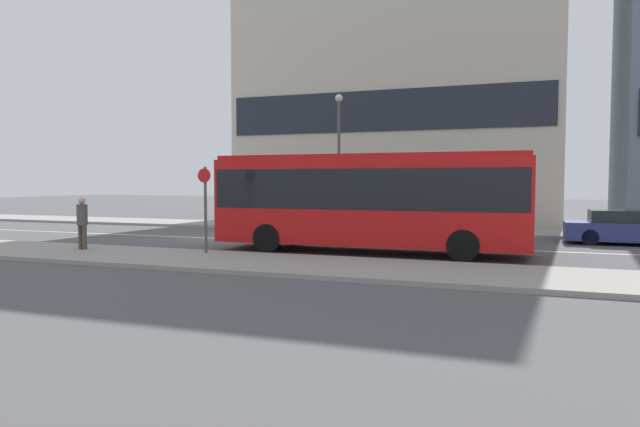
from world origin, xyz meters
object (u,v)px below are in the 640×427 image
bus_stop_sign (205,203)px  city_bus (369,197)px  parked_car_0 (628,228)px  pedestrian_near_stop (82,220)px  street_lamp (339,146)px

bus_stop_sign → city_bus: bearing=31.3°
parked_car_0 → pedestrian_near_stop: (-17.26, -9.14, 0.48)m
parked_car_0 → street_lamp: street_lamp is taller
city_bus → bus_stop_sign: city_bus is taller
city_bus → pedestrian_near_stop: size_ratio=6.02×
city_bus → pedestrian_near_stop: city_bus is taller
bus_stop_sign → street_lamp: size_ratio=0.42×
pedestrian_near_stop → bus_stop_sign: (4.29, 0.61, 0.60)m
street_lamp → parked_car_0: bearing=-8.1°
bus_stop_sign → street_lamp: street_lamp is taller
city_bus → street_lamp: size_ratio=1.62×
parked_car_0 → pedestrian_near_stop: pedestrian_near_stop is taller
parked_car_0 → street_lamp: size_ratio=0.71×
parked_car_0 → street_lamp: bearing=171.9°
pedestrian_near_stop → city_bus: bearing=31.5°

